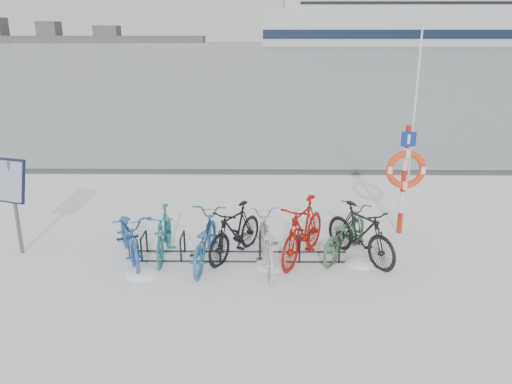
# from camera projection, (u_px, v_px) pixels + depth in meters

# --- Properties ---
(ground) EXTENTS (900.00, 900.00, 0.00)m
(ground) POSITION_uv_depth(u_px,v_px,m) (241.00, 257.00, 9.32)
(ground) COLOR white
(ground) RESTS_ON ground
(ice_sheet) EXTENTS (400.00, 298.00, 0.02)m
(ice_sheet) POSITION_uv_depth(u_px,v_px,m) (262.00, 48.00, 157.10)
(ice_sheet) COLOR #94A1A7
(ice_sheet) RESTS_ON ground
(quay_edge) EXTENTS (400.00, 0.25, 0.10)m
(quay_edge) POSITION_uv_depth(u_px,v_px,m) (249.00, 172.00, 14.93)
(quay_edge) COLOR #3F3F42
(quay_edge) RESTS_ON ground
(bike_rack) EXTENTS (4.00, 0.48, 0.46)m
(bike_rack) POSITION_uv_depth(u_px,v_px,m) (241.00, 248.00, 9.26)
(bike_rack) COLOR black
(bike_rack) RESTS_ON ground
(info_board) EXTENTS (0.66, 0.41, 1.84)m
(info_board) POSITION_uv_depth(u_px,v_px,m) (12.00, 186.00, 9.10)
(info_board) COLOR #595B5E
(info_board) RESTS_ON ground
(lifebuoy_station) EXTENTS (0.80, 0.23, 4.13)m
(lifebuoy_station) POSITION_uv_depth(u_px,v_px,m) (406.00, 170.00, 10.00)
(lifebuoy_station) COLOR #AF210E
(lifebuoy_station) RESTS_ON ground
(cruise_ferry) EXTENTS (144.13, 27.17, 47.36)m
(cruise_ferry) POSITION_uv_depth(u_px,v_px,m) (457.00, 9.00, 182.60)
(cruise_ferry) COLOR silver
(cruise_ferry) RESTS_ON ground
(shoreline) EXTENTS (180.00, 12.00, 9.50)m
(shoreline) POSITION_uv_depth(u_px,v_px,m) (27.00, 37.00, 257.97)
(shoreline) COLOR #474747
(shoreline) RESTS_ON ground
(bike_0) EXTENTS (1.36, 2.01, 1.00)m
(bike_0) POSITION_uv_depth(u_px,v_px,m) (129.00, 233.00, 9.15)
(bike_0) COLOR #234D94
(bike_0) RESTS_ON ground
(bike_1) EXTENTS (0.51, 1.61, 0.96)m
(bike_1) POSITION_uv_depth(u_px,v_px,m) (164.00, 231.00, 9.27)
(bike_1) COLOR #196E74
(bike_1) RESTS_ON ground
(bike_2) EXTENTS (0.80, 1.88, 0.96)m
(bike_2) POSITION_uv_depth(u_px,v_px,m) (204.00, 238.00, 8.98)
(bike_2) COLOR #256197
(bike_2) RESTS_ON ground
(bike_3) EXTENTS (1.28, 1.71, 1.02)m
(bike_3) POSITION_uv_depth(u_px,v_px,m) (235.00, 230.00, 9.26)
(bike_3) COLOR black
(bike_3) RESTS_ON ground
(bike_4) EXTENTS (0.83, 1.92, 0.98)m
(bike_4) POSITION_uv_depth(u_px,v_px,m) (266.00, 240.00, 8.87)
(bike_4) COLOR #B9BDC2
(bike_4) RESTS_ON ground
(bike_5) EXTENTS (1.34, 1.97, 1.16)m
(bike_5) POSITION_uv_depth(u_px,v_px,m) (303.00, 229.00, 9.13)
(bike_5) COLOR #9B0F08
(bike_5) RESTS_ON ground
(bike_6) EXTENTS (1.49, 1.85, 0.94)m
(bike_6) POSITION_uv_depth(u_px,v_px,m) (345.00, 231.00, 9.31)
(bike_6) COLOR #356640
(bike_6) RESTS_ON ground
(bike_7) EXTENTS (1.38, 1.77, 1.07)m
(bike_7) POSITION_uv_depth(u_px,v_px,m) (361.00, 231.00, 9.12)
(bike_7) COLOR black
(bike_7) RESTS_ON ground
(snow_drifts) EXTENTS (4.42, 1.78, 0.21)m
(snow_drifts) POSITION_uv_depth(u_px,v_px,m) (244.00, 263.00, 9.08)
(snow_drifts) COLOR white
(snow_drifts) RESTS_ON ground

